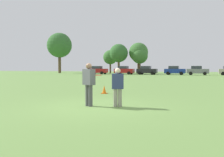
{
  "coord_description": "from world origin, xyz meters",
  "views": [
    {
      "loc": [
        3.47,
        -8.9,
        1.54
      ],
      "look_at": [
        -0.15,
        2.58,
        0.99
      ],
      "focal_mm": 39.32,
      "sensor_mm": 36.0,
      "label": 1
    }
  ],
  "objects_px": {
    "parked_car_mid_left": "(124,70)",
    "parked_car_center": "(147,70)",
    "parked_car_mid_right": "(175,70)",
    "player_thrower": "(89,82)",
    "traffic_cone": "(104,90)",
    "player_defender": "(118,85)",
    "parked_car_near_left": "(98,70)",
    "frisbee": "(98,75)",
    "parked_car_near_right": "(198,70)"
  },
  "relations": [
    {
      "from": "parked_car_near_left",
      "to": "parked_car_near_right",
      "type": "height_order",
      "value": "same"
    },
    {
      "from": "player_thrower",
      "to": "parked_car_near_left",
      "type": "height_order",
      "value": "parked_car_near_left"
    },
    {
      "from": "parked_car_mid_left",
      "to": "parked_car_mid_right",
      "type": "bearing_deg",
      "value": 2.44
    },
    {
      "from": "frisbee",
      "to": "parked_car_mid_left",
      "type": "height_order",
      "value": "parked_car_mid_left"
    },
    {
      "from": "parked_car_mid_left",
      "to": "parked_car_center",
      "type": "height_order",
      "value": "same"
    },
    {
      "from": "frisbee",
      "to": "player_thrower",
      "type": "bearing_deg",
      "value": -162.88
    },
    {
      "from": "frisbee",
      "to": "parked_car_mid_left",
      "type": "xyz_separation_m",
      "value": [
        -10.04,
        42.42,
        -0.31
      ]
    },
    {
      "from": "parked_car_mid_left",
      "to": "parked_car_near_left",
      "type": "bearing_deg",
      "value": 179.59
    },
    {
      "from": "player_defender",
      "to": "parked_car_mid_left",
      "type": "bearing_deg",
      "value": 104.33
    },
    {
      "from": "parked_car_near_left",
      "to": "parked_car_mid_right",
      "type": "bearing_deg",
      "value": 1.4
    },
    {
      "from": "frisbee",
      "to": "parked_car_center",
      "type": "relative_size",
      "value": 0.06
    },
    {
      "from": "player_thrower",
      "to": "parked_car_near_right",
      "type": "distance_m",
      "value": 43.03
    },
    {
      "from": "traffic_cone",
      "to": "parked_car_center",
      "type": "distance_m",
      "value": 38.15
    },
    {
      "from": "player_thrower",
      "to": "parked_car_mid_left",
      "type": "xyz_separation_m",
      "value": [
        -9.68,
        42.53,
        -0.04
      ]
    },
    {
      "from": "frisbee",
      "to": "parked_car_center",
      "type": "height_order",
      "value": "parked_car_center"
    },
    {
      "from": "player_thrower",
      "to": "parked_car_mid_left",
      "type": "distance_m",
      "value": 43.62
    },
    {
      "from": "parked_car_near_left",
      "to": "parked_car_mid_left",
      "type": "relative_size",
      "value": 1.0
    },
    {
      "from": "player_defender",
      "to": "parked_car_near_left",
      "type": "distance_m",
      "value": 45.62
    },
    {
      "from": "player_defender",
      "to": "parked_car_near_right",
      "type": "xyz_separation_m",
      "value": [
        4.27,
        42.48,
        0.08
      ]
    },
    {
      "from": "parked_car_center",
      "to": "parked_car_mid_right",
      "type": "relative_size",
      "value": 1.0
    },
    {
      "from": "traffic_cone",
      "to": "player_defender",
      "type": "bearing_deg",
      "value": -64.46
    },
    {
      "from": "parked_car_mid_right",
      "to": "parked_car_near_right",
      "type": "height_order",
      "value": "same"
    },
    {
      "from": "parked_car_mid_left",
      "to": "parked_car_center",
      "type": "xyz_separation_m",
      "value": [
        4.94,
        0.02,
        0.0
      ]
    },
    {
      "from": "parked_car_mid_left",
      "to": "frisbee",
      "type": "bearing_deg",
      "value": -76.68
    },
    {
      "from": "player_thrower",
      "to": "parked_car_near_right",
      "type": "relative_size",
      "value": 0.4
    },
    {
      "from": "player_defender",
      "to": "parked_car_center",
      "type": "height_order",
      "value": "parked_car_center"
    },
    {
      "from": "parked_car_near_left",
      "to": "parked_car_center",
      "type": "xyz_separation_m",
      "value": [
        11.04,
        -0.02,
        0.0
      ]
    },
    {
      "from": "frisbee",
      "to": "parked_car_mid_right",
      "type": "distance_m",
      "value": 42.88
    },
    {
      "from": "parked_car_center",
      "to": "parked_car_mid_left",
      "type": "bearing_deg",
      "value": -179.78
    },
    {
      "from": "parked_car_mid_right",
      "to": "parked_car_mid_left",
      "type": "bearing_deg",
      "value": -177.56
    },
    {
      "from": "parked_car_near_left",
      "to": "parked_car_mid_left",
      "type": "height_order",
      "value": "same"
    },
    {
      "from": "player_thrower",
      "to": "traffic_cone",
      "type": "distance_m",
      "value": 4.75
    },
    {
      "from": "player_thrower",
      "to": "traffic_cone",
      "type": "bearing_deg",
      "value": 101.86
    },
    {
      "from": "player_thrower",
      "to": "parked_car_center",
      "type": "distance_m",
      "value": 42.81
    },
    {
      "from": "player_defender",
      "to": "parked_car_near_right",
      "type": "relative_size",
      "value": 0.36
    },
    {
      "from": "traffic_cone",
      "to": "parked_car_near_right",
      "type": "bearing_deg",
      "value": 80.52
    },
    {
      "from": "frisbee",
      "to": "parked_car_mid_right",
      "type": "relative_size",
      "value": 0.06
    },
    {
      "from": "traffic_cone",
      "to": "parked_car_center",
      "type": "xyz_separation_m",
      "value": [
        -3.78,
        37.96,
        0.69
      ]
    },
    {
      "from": "parked_car_near_left",
      "to": "parked_car_mid_right",
      "type": "xyz_separation_m",
      "value": [
        16.76,
        0.41,
        0.0
      ]
    },
    {
      "from": "player_thrower",
      "to": "parked_car_mid_left",
      "type": "height_order",
      "value": "parked_car_mid_left"
    },
    {
      "from": "parked_car_near_left",
      "to": "parked_car_near_right",
      "type": "relative_size",
      "value": 1.0
    },
    {
      "from": "player_thrower",
      "to": "parked_car_mid_left",
      "type": "bearing_deg",
      "value": 102.83
    },
    {
      "from": "player_thrower",
      "to": "parked_car_center",
      "type": "bearing_deg",
      "value": 96.36
    },
    {
      "from": "frisbee",
      "to": "parked_car_mid_left",
      "type": "relative_size",
      "value": 0.06
    },
    {
      "from": "player_defender",
      "to": "parked_car_center",
      "type": "relative_size",
      "value": 0.36
    },
    {
      "from": "player_thrower",
      "to": "traffic_cone",
      "type": "relative_size",
      "value": 3.57
    },
    {
      "from": "player_thrower",
      "to": "parked_car_center",
      "type": "height_order",
      "value": "parked_car_center"
    },
    {
      "from": "parked_car_near_left",
      "to": "frisbee",
      "type": "bearing_deg",
      "value": -69.18
    },
    {
      "from": "player_defender",
      "to": "parked_car_mid_right",
      "type": "bearing_deg",
      "value": 90.21
    },
    {
      "from": "parked_car_near_left",
      "to": "traffic_cone",
      "type": "bearing_deg",
      "value": -68.68
    }
  ]
}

